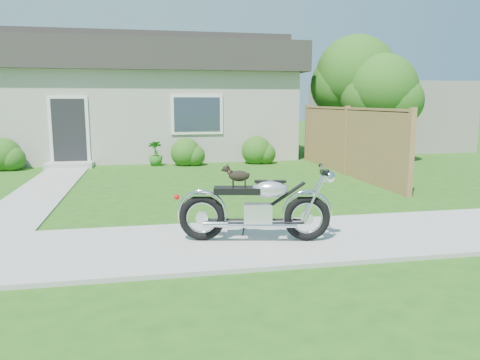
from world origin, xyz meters
name	(u,v)px	position (x,y,z in m)	size (l,w,h in m)	color
ground	(86,252)	(0.00, 0.00, 0.00)	(80.00, 80.00, 0.00)	#235114
sidewalk	(86,251)	(0.00, 0.00, 0.02)	(24.00, 2.20, 0.04)	#9E9B93
walkway	(45,188)	(-1.50, 5.00, 0.01)	(1.20, 8.00, 0.03)	#9E9B93
house	(122,98)	(0.00, 11.99, 2.16)	(12.60, 7.03, 4.50)	#B1ADA0
fence	(346,141)	(6.30, 5.75, 0.94)	(0.12, 6.62, 1.90)	#9B6645
tree_near	(386,93)	(8.71, 8.11, 2.31)	(2.44, 2.35, 3.60)	#3D2B1C
tree_far	(360,80)	(8.25, 9.18, 2.77)	(2.84, 2.82, 4.32)	#3D2B1C
shrub_row	(97,154)	(-0.65, 8.50, 0.42)	(10.58, 1.04, 1.04)	#295917
potted_plant_right	(156,153)	(1.12, 8.55, 0.40)	(0.44, 0.44, 0.79)	#2A701E
motorcycle_with_dog	(258,207)	(2.39, -0.07, 0.53)	(2.20, 0.78, 1.09)	black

